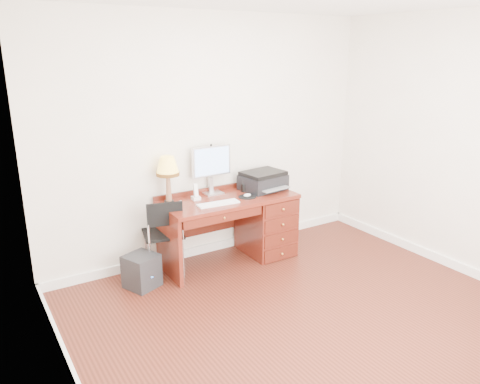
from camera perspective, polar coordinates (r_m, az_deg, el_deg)
ground at (r=4.38m, az=8.29°, el=-14.88°), size 4.00×4.00×0.00m
room_shell at (r=4.78m, az=3.40°, el=-11.09°), size 4.00×4.00×4.00m
desk at (r=5.39m, az=1.56°, el=-3.55°), size 1.50×0.67×0.75m
monitor at (r=5.19m, az=-3.49°, el=3.46°), size 0.47×0.16×0.54m
keyboard at (r=4.89m, az=-2.67°, el=-1.41°), size 0.46×0.16×0.02m
mouse_pad at (r=5.12m, az=0.90°, el=-0.50°), size 0.20×0.20×0.04m
printer at (r=5.39m, az=2.82°, el=1.40°), size 0.52×0.43×0.21m
leg_lamp at (r=4.91m, az=-8.81°, el=2.79°), size 0.24×0.24×0.50m
phone at (r=5.04m, az=-5.41°, el=-0.38°), size 0.08×0.08×0.18m
pen_cup at (r=5.31m, az=0.47°, el=0.51°), size 0.07×0.07×0.09m
chair at (r=4.91m, az=-9.10°, el=-4.56°), size 0.48×0.48×0.85m
equipment_box at (r=4.86m, az=-11.91°, el=-9.40°), size 0.38×0.38×0.34m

